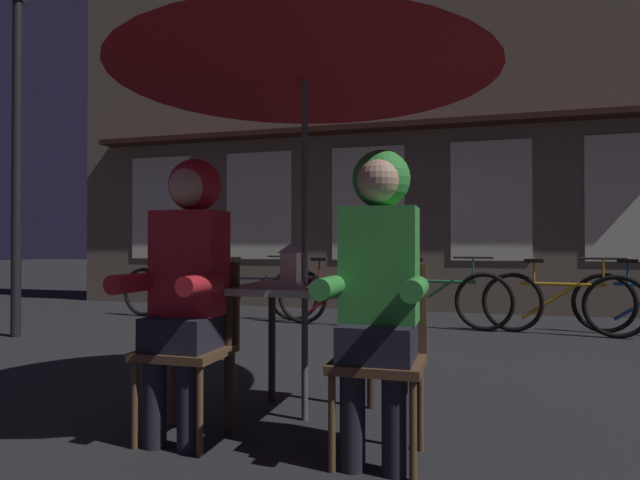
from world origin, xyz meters
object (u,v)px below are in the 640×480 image
at_px(person_left_hooded, 187,268).
at_px(bicycle_third, 341,297).
at_px(bicycle_fifth, 562,303).
at_px(cafe_table, 305,303).
at_px(chair_right, 381,347).
at_px(book, 324,281).
at_px(person_right_hooded, 379,270).
at_px(lantern, 291,263).
at_px(street_lamp, 17,80).
at_px(bicycle_second, 254,293).
at_px(bicycle_nearest, 173,292).
at_px(bicycle_fourth, 438,298).
at_px(chair_left, 193,338).
at_px(patio_umbrella, 305,46).

bearing_deg(person_left_hooded, bicycle_third, 91.93).
relative_size(person_left_hooded, bicycle_fifth, 0.84).
xyz_separation_m(cafe_table, chair_right, (0.48, -0.37, -0.15)).
xyz_separation_m(bicycle_third, book, (0.68, -3.25, 0.41)).
bearing_deg(cafe_table, person_right_hooded, -41.57).
xyz_separation_m(lantern, chair_right, (0.54, -0.30, -0.37)).
relative_size(street_lamp, bicycle_third, 2.32).
bearing_deg(person_right_hooded, street_lamp, 152.69).
bearing_deg(chair_right, bicycle_second, 119.93).
bearing_deg(book, cafe_table, -104.26).
xyz_separation_m(cafe_table, street_lamp, (-3.74, 1.75, 2.08)).
distance_m(bicycle_third, book, 3.34).
height_order(bicycle_third, book, bicycle_third).
xyz_separation_m(lantern, bicycle_nearest, (-2.86, 3.55, -0.51)).
bearing_deg(bicycle_nearest, person_right_hooded, -49.01).
relative_size(cafe_table, bicycle_fifth, 0.44).
relative_size(chair_right, bicycle_third, 0.52).
distance_m(bicycle_nearest, bicycle_second, 1.13).
bearing_deg(bicycle_second, bicycle_fifth, -2.61).
distance_m(chair_right, bicycle_nearest, 5.14).
height_order(chair_right, bicycle_third, chair_right).
height_order(street_lamp, bicycle_nearest, street_lamp).
height_order(bicycle_second, bicycle_third, same).
distance_m(lantern, bicycle_fourth, 3.69).
distance_m(chair_right, bicycle_third, 3.94).
height_order(chair_right, bicycle_second, chair_right).
distance_m(street_lamp, bicycle_fourth, 5.19).
distance_m(chair_left, bicycle_second, 4.17).
bearing_deg(book, bicycle_third, 108.70).
distance_m(lantern, bicycle_fifth, 4.00).
relative_size(person_left_hooded, street_lamp, 0.36).
bearing_deg(cafe_table, bicycle_nearest, 129.94).
relative_size(chair_right, bicycle_fifth, 0.52).
bearing_deg(person_right_hooded, patio_umbrella, 138.43).
bearing_deg(street_lamp, cafe_table, -25.11).
bearing_deg(patio_umbrella, book, 68.80).
relative_size(person_left_hooded, person_right_hooded, 1.00).
distance_m(lantern, bicycle_second, 4.08).
bearing_deg(bicycle_fourth, bicycle_second, 178.88).
bearing_deg(lantern, patio_umbrella, 49.63).
bearing_deg(cafe_table, bicycle_fourth, 81.57).
bearing_deg(cafe_table, bicycle_fifth, 61.80).
distance_m(cafe_table, chair_right, 0.62).
xyz_separation_m(chair_left, person_right_hooded, (0.96, -0.06, 0.36)).
xyz_separation_m(person_left_hooded, person_right_hooded, (0.96, 0.00, 0.00)).
relative_size(person_right_hooded, bicycle_second, 0.84).
distance_m(cafe_table, bicycle_nearest, 4.55).
bearing_deg(patio_umbrella, street_lamp, 154.89).
xyz_separation_m(street_lamp, book, (3.81, -1.58, -1.96)).
bearing_deg(street_lamp, bicycle_second, 43.22).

